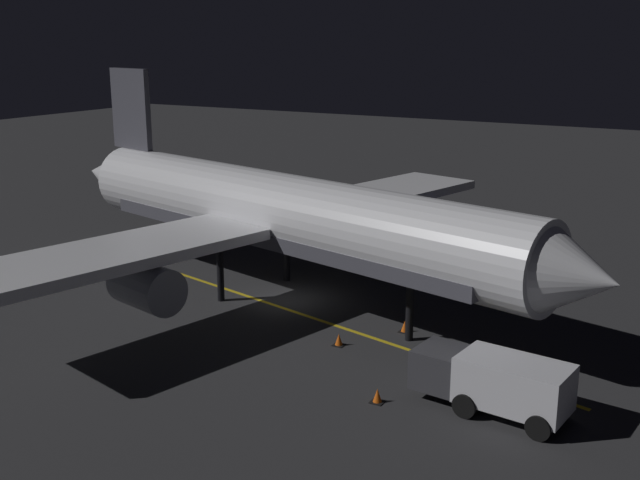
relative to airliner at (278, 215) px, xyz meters
name	(u,v)px	position (x,y,z in m)	size (l,w,h in m)	color
ground_plane	(287,302)	(0.14, 0.56, -4.56)	(180.00, 180.00, 0.20)	#2D2D2F
apron_guide_stripe	(336,326)	(2.08, 4.56, -4.46)	(0.24, 25.13, 0.01)	gold
airliner	(278,215)	(0.00, 0.00, 0.00)	(32.20, 35.61, 11.44)	white
baggage_truck	(496,383)	(6.86, 13.76, -3.32)	(2.75, 5.90, 2.16)	silver
catering_truck	(424,237)	(-11.14, 3.54, -3.19)	(5.21, 5.97, 2.47)	navy
ground_crew_worker	(520,379)	(5.52, 14.29, -3.57)	(0.40, 0.40, 1.74)	black
traffic_cone_near_left	(377,396)	(8.29, 9.72, -4.21)	(0.50, 0.50, 0.55)	#EA590F
traffic_cone_near_right	(339,340)	(4.14, 5.83, -4.21)	(0.50, 0.50, 0.55)	#EA590F
traffic_cone_under_wing	(405,327)	(1.20, 7.70, -4.21)	(0.50, 0.50, 0.55)	#EA590F
traffic_cone_far	(532,307)	(-4.49, 12.06, -4.21)	(0.50, 0.50, 0.55)	#EA590F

